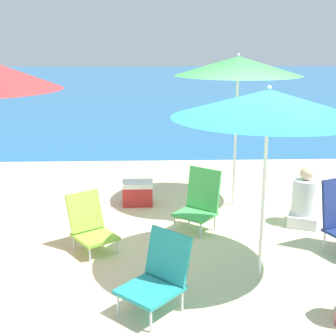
# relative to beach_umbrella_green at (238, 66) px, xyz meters

# --- Properties ---
(ground_plane) EXTENTS (60.00, 60.00, 0.00)m
(ground_plane) POSITION_rel_beach_umbrella_green_xyz_m (-0.30, -1.97, -2.12)
(ground_plane) COLOR beige
(sea_water) EXTENTS (60.00, 40.00, 0.01)m
(sea_water) POSITION_rel_beach_umbrella_green_xyz_m (-0.30, 22.88, -2.12)
(sea_water) COLOR #23669E
(sea_water) RESTS_ON ground
(beach_umbrella_green) EXTENTS (1.85, 1.85, 2.30)m
(beach_umbrella_green) POSITION_rel_beach_umbrella_green_xyz_m (0.00, 0.00, 0.00)
(beach_umbrella_green) COLOR white
(beach_umbrella_green) RESTS_ON ground
(beach_umbrella_teal) EXTENTS (1.96, 1.96, 2.05)m
(beach_umbrella_teal) POSITION_rel_beach_umbrella_green_xyz_m (-0.09, -2.22, -0.26)
(beach_umbrella_teal) COLOR white
(beach_umbrella_teal) RESTS_ON ground
(beach_chair_green) EXTENTS (0.68, 0.68, 0.82)m
(beach_chair_green) POSITION_rel_beach_umbrella_green_xyz_m (-0.62, -0.90, -1.73)
(beach_chair_green) COLOR silver
(beach_chair_green) RESTS_ON ground
(beach_chair_teal) EXTENTS (0.75, 0.76, 0.73)m
(beach_chair_teal) POSITION_rel_beach_umbrella_green_xyz_m (-1.21, -2.87, -1.77)
(beach_chair_teal) COLOR silver
(beach_chair_teal) RESTS_ON ground
(beach_chair_lime) EXTENTS (0.68, 0.72, 0.69)m
(beach_chair_lime) POSITION_rel_beach_umbrella_green_xyz_m (-2.02, -1.51, -1.80)
(beach_chair_lime) COLOR silver
(beach_chair_lime) RESTS_ON ground
(person_seated_near) EXTENTS (0.54, 0.58, 0.83)m
(person_seated_near) POSITION_rel_beach_umbrella_green_xyz_m (0.84, -0.82, -1.79)
(person_seated_near) COLOR silver
(person_seated_near) RESTS_ON ground
(cooler_box) EXTENTS (0.47, 0.34, 0.37)m
(cooler_box) POSITION_rel_beach_umbrella_green_xyz_m (-1.48, 0.10, -1.94)
(cooler_box) COLOR #B72828
(cooler_box) RESTS_ON ground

